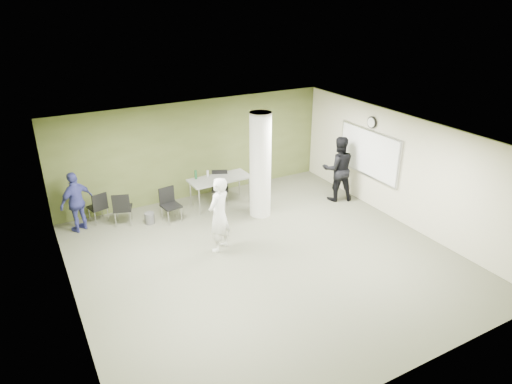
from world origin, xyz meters
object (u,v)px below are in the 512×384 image
chair_back_left (99,205)px  folding_table (219,180)px  man_black (338,169)px  woman_white (219,215)px  man_blue (77,202)px

chair_back_left → folding_table: bearing=155.4°
man_black → woman_white: bearing=34.4°
folding_table → woman_white: (-1.01, -2.22, 0.14)m
woman_white → man_black: size_ratio=0.95×
chair_back_left → man_blue: size_ratio=0.54×
folding_table → chair_back_left: folding_table is taller
man_black → man_blue: bearing=8.2°
man_black → man_blue: size_ratio=1.21×
woman_white → man_blue: bearing=-74.3°
chair_back_left → man_blue: (-0.52, -0.18, 0.29)m
woman_white → man_black: bearing=162.1°
woman_white → man_blue: size_ratio=1.15×
woman_white → man_black: (4.11, 0.94, 0.04)m
man_blue → chair_back_left: bearing=170.6°
chair_back_left → man_blue: man_blue is taller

